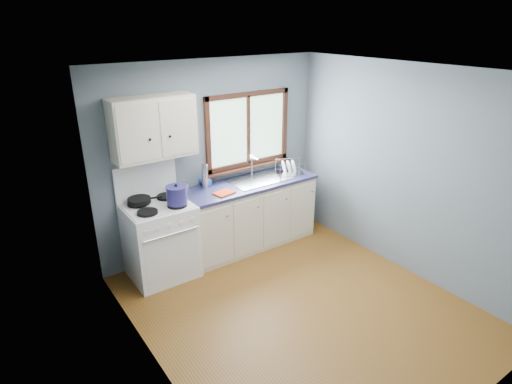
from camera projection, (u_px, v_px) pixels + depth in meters
floor at (299, 307)px, 4.70m from camera, size 3.20×3.60×0.02m
ceiling at (310, 71)px, 3.75m from camera, size 3.20×3.60×0.02m
wall_back at (213, 157)px, 5.59m from camera, size 3.20×0.02×2.50m
wall_front at (483, 291)px, 2.85m from camera, size 3.20×0.02×2.50m
wall_left at (150, 249)px, 3.37m from camera, size 0.02×3.60×2.50m
wall_right at (407, 171)px, 5.08m from camera, size 0.02×3.60×2.50m
gas_range at (160, 238)px, 5.12m from camera, size 0.76×0.69×1.36m
base_cabinets at (249, 217)px, 5.86m from camera, size 1.85×0.60×0.88m
countertop at (249, 184)px, 5.67m from camera, size 1.89×0.64×0.04m
sink at (260, 184)px, 5.79m from camera, size 0.84×0.46×0.44m
window at (248, 135)px, 5.76m from camera, size 1.36×0.10×1.03m
upper_cabinets at (153, 128)px, 4.79m from camera, size 0.95×0.35×0.70m
skillet at (140, 200)px, 4.94m from camera, size 0.42×0.31×0.05m
stockpot at (177, 195)px, 4.88m from camera, size 0.30×0.30×0.24m
utensil_crock at (184, 188)px, 5.26m from camera, size 0.14×0.14×0.38m
thermos at (205, 176)px, 5.41m from camera, size 0.10×0.10×0.33m
soap_bottle at (209, 177)px, 5.46m from camera, size 0.12×0.12×0.28m
dish_towel at (224, 193)px, 5.30m from camera, size 0.27×0.22×0.02m
dish_rack at (289, 170)px, 5.97m from camera, size 0.45×0.41×0.19m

